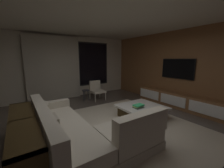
# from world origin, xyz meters

# --- Properties ---
(floor) EXTENTS (9.20, 9.20, 0.00)m
(floor) POSITION_xyz_m (0.00, 0.00, 0.00)
(floor) COLOR #564C44
(back_wall_with_window) EXTENTS (6.60, 0.30, 2.70)m
(back_wall_with_window) POSITION_xyz_m (-0.06, 3.62, 1.34)
(back_wall_with_window) COLOR beige
(back_wall_with_window) RESTS_ON floor
(media_wall) EXTENTS (0.12, 7.80, 2.70)m
(media_wall) POSITION_xyz_m (3.06, 0.00, 1.35)
(media_wall) COLOR brown
(media_wall) RESTS_ON floor
(ceiling) EXTENTS (8.20, 8.20, 0.00)m
(ceiling) POSITION_xyz_m (0.00, 0.00, 2.70)
(ceiling) COLOR beige
(area_rug) EXTENTS (3.20, 3.80, 0.01)m
(area_rug) POSITION_xyz_m (0.35, -0.10, 0.01)
(area_rug) COLOR beige
(area_rug) RESTS_ON floor
(sectional_couch) EXTENTS (1.98, 2.50, 0.82)m
(sectional_couch) POSITION_xyz_m (-0.92, -0.19, 0.29)
(sectional_couch) COLOR #B1A997
(sectional_couch) RESTS_ON floor
(coffee_table) EXTENTS (1.16, 1.16, 0.36)m
(coffee_table) POSITION_xyz_m (1.06, 0.09, 0.19)
(coffee_table) COLOR #3E2D16
(coffee_table) RESTS_ON floor
(book_stack_on_coffee_table) EXTENTS (0.30, 0.22, 0.08)m
(book_stack_on_coffee_table) POSITION_xyz_m (0.89, 0.06, 0.40)
(book_stack_on_coffee_table) COLOR #424B42
(book_stack_on_coffee_table) RESTS_ON coffee_table
(accent_chair_near_window) EXTENTS (0.54, 0.56, 0.78)m
(accent_chair_near_window) POSITION_xyz_m (0.90, 2.56, 0.43)
(accent_chair_near_window) COLOR #B2ADA0
(accent_chair_near_window) RESTS_ON floor
(side_stool) EXTENTS (0.32, 0.32, 0.46)m
(side_stool) POSITION_xyz_m (0.40, 2.56, 0.37)
(side_stool) COLOR #333338
(side_stool) RESTS_ON floor
(media_console) EXTENTS (0.46, 3.10, 0.52)m
(media_console) POSITION_xyz_m (2.77, 0.05, 0.25)
(media_console) COLOR brown
(media_console) RESTS_ON floor
(mounted_tv) EXTENTS (0.05, 1.22, 0.70)m
(mounted_tv) POSITION_xyz_m (2.95, 0.25, 1.35)
(mounted_tv) COLOR black
(console_table_behind_couch) EXTENTS (0.40, 2.10, 0.74)m
(console_table_behind_couch) POSITION_xyz_m (-1.83, -0.06, 0.42)
(console_table_behind_couch) COLOR #3E2D16
(console_table_behind_couch) RESTS_ON floor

